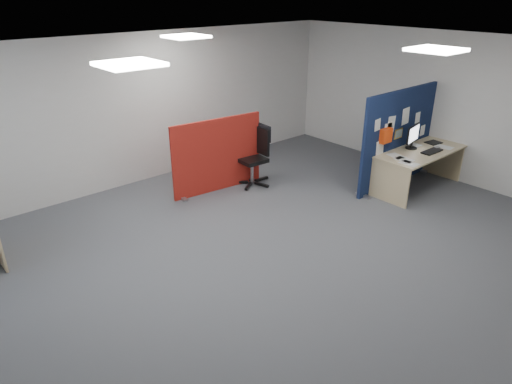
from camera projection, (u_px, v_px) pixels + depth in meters
floor at (266, 252)px, 6.41m from camera, size 9.00×9.00×0.00m
ceiling at (268, 53)px, 5.29m from camera, size 9.00×7.00×0.02m
wall_back at (137, 111)px, 8.26m from camera, size 9.00×0.02×2.70m
wall_right at (444, 106)px, 8.54m from camera, size 0.02×7.00×2.70m
ceiling_lights at (252, 48)px, 5.96m from camera, size 4.10×4.10×0.04m
navy_divider at (399, 138)px, 8.28m from camera, size 2.16×0.30×1.78m
main_desk at (417, 159)px, 8.24m from camera, size 1.86×0.83×0.73m
monitor_main at (413, 136)px, 8.15m from camera, size 0.49×0.20×0.43m
keyboard at (432, 151)px, 8.06m from camera, size 0.45×0.19×0.02m
mouse at (437, 148)px, 8.23m from camera, size 0.11×0.07×0.03m
paper_tray at (433, 143)px, 8.53m from camera, size 0.31×0.26×0.01m
red_divider at (218, 156)px, 8.12m from camera, size 1.76×0.30×1.33m
office_chair at (257, 152)px, 8.42m from camera, size 0.70×0.72×1.09m
desk_papers at (414, 154)px, 7.98m from camera, size 1.46×0.81×0.00m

